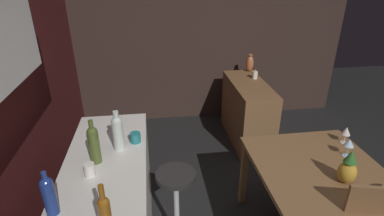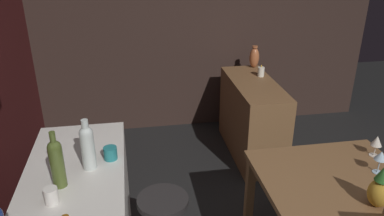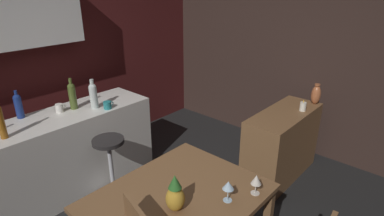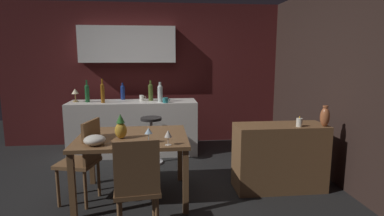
{
  "view_description": "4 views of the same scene",
  "coord_description": "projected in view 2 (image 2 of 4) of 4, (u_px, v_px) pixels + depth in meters",
  "views": [
    {
      "loc": [
        -1.81,
        1.0,
        2.21
      ],
      "look_at": [
        0.82,
        0.63,
        0.95
      ],
      "focal_mm": 28.38,
      "sensor_mm": 36.0,
      "label": 1
    },
    {
      "loc": [
        -1.79,
        1.0,
        2.2
      ],
      "look_at": [
        0.78,
        0.56,
        1.01
      ],
      "focal_mm": 35.73,
      "sensor_mm": 36.0,
      "label": 2
    },
    {
      "loc": [
        -1.39,
        -1.61,
        2.2
      ],
      "look_at": [
        0.93,
        0.46,
        0.92
      ],
      "focal_mm": 29.25,
      "sensor_mm": 36.0,
      "label": 3
    },
    {
      "loc": [
        0.25,
        -3.74,
        1.64
      ],
      "look_at": [
        0.72,
        0.64,
        0.89
      ],
      "focal_mm": 28.63,
      "sensor_mm": 36.0,
      "label": 4
    }
  ],
  "objects": [
    {
      "name": "wine_glass_right",
      "position": [
        377.0,
        141.0,
        2.72
      ],
      "size": [
        0.08,
        0.08,
        0.16
      ],
      "color": "silver",
      "rests_on": "dining_table"
    },
    {
      "name": "dining_table",
      "position": [
        349.0,
        205.0,
        2.38
      ],
      "size": [
        1.24,
        1.0,
        0.74
      ],
      "color": "brown",
      "rests_on": "ground_plane"
    },
    {
      "name": "cup_teal",
      "position": [
        110.0,
        153.0,
        2.41
      ],
      "size": [
        0.12,
        0.09,
        0.08
      ],
      "color": "teal",
      "rests_on": "kitchen_counter"
    },
    {
      "name": "wine_bottle_clear",
      "position": [
        88.0,
        145.0,
        2.27
      ],
      "size": [
        0.08,
        0.08,
        0.33
      ],
      "color": "silver",
      "rests_on": "kitchen_counter"
    },
    {
      "name": "sideboard_cabinet",
      "position": [
        252.0,
        119.0,
        4.07
      ],
      "size": [
        1.1,
        0.44,
        0.82
      ],
      "primitive_type": "cube",
      "color": "brown",
      "rests_on": "ground_plane"
    },
    {
      "name": "pineapple_centerpiece",
      "position": [
        380.0,
        189.0,
        2.21
      ],
      "size": [
        0.13,
        0.13,
        0.28
      ],
      "color": "gold",
      "rests_on": "dining_table"
    },
    {
      "name": "wine_glass_left",
      "position": [
        381.0,
        156.0,
        2.52
      ],
      "size": [
        0.08,
        0.08,
        0.16
      ],
      "color": "silver",
      "rests_on": "dining_table"
    },
    {
      "name": "wall_side_right",
      "position": [
        188.0,
        21.0,
        4.37
      ],
      "size": [
        0.1,
        4.4,
        2.6
      ],
      "primitive_type": "cube",
      "color": "#33231E",
      "rests_on": "ground_plane"
    },
    {
      "name": "cup_white",
      "position": [
        51.0,
        195.0,
        2.01
      ],
      "size": [
        0.11,
        0.07,
        0.09
      ],
      "color": "white",
      "rests_on": "kitchen_counter"
    },
    {
      "name": "vase_copper",
      "position": [
        254.0,
        57.0,
        4.3
      ],
      "size": [
        0.11,
        0.11,
        0.25
      ],
      "color": "#B26038",
      "rests_on": "sideboard_cabinet"
    },
    {
      "name": "pillar_candle_tall",
      "position": [
        261.0,
        72.0,
        4.05
      ],
      "size": [
        0.07,
        0.07,
        0.13
      ],
      "color": "white",
      "rests_on": "sideboard_cabinet"
    },
    {
      "name": "wine_bottle_olive",
      "position": [
        57.0,
        161.0,
        2.1
      ],
      "size": [
        0.08,
        0.08,
        0.34
      ],
      "color": "#475623",
      "rests_on": "kitchen_counter"
    }
  ]
}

